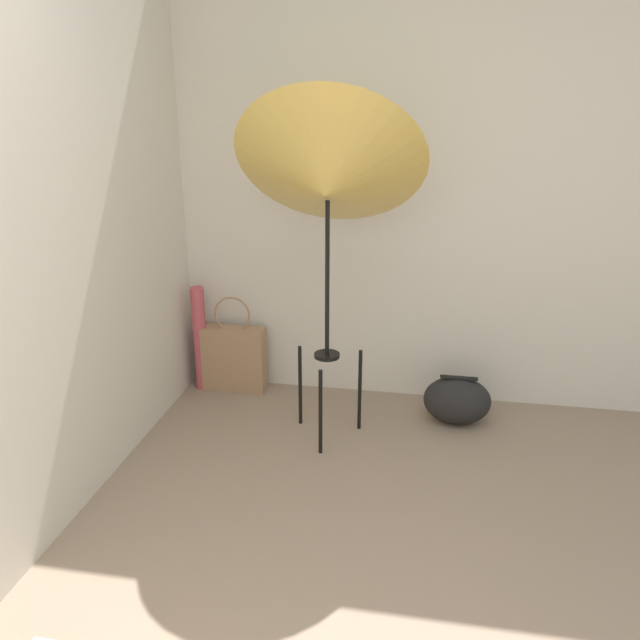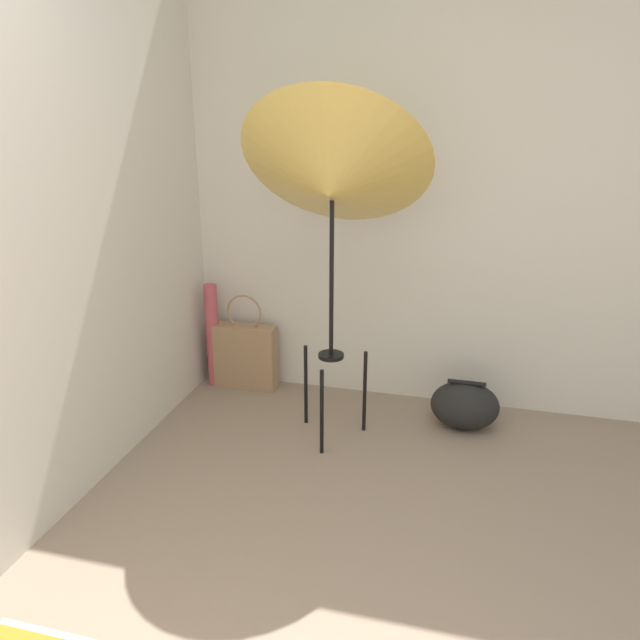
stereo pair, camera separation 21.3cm
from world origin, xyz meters
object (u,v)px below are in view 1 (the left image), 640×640
(duffel_bag, at_px, (457,400))
(paper_roll, at_px, (200,339))
(photo_umbrella, at_px, (328,179))
(tote_bag, at_px, (234,357))

(duffel_bag, relative_size, paper_roll, 0.57)
(photo_umbrella, relative_size, tote_bag, 2.96)
(tote_bag, bearing_deg, paper_roll, -174.45)
(photo_umbrella, bearing_deg, paper_roll, 153.14)
(photo_umbrella, distance_m, duffel_bag, 1.42)
(photo_umbrella, bearing_deg, tote_bag, 145.13)
(photo_umbrella, xyz_separation_m, tote_bag, (-0.65, 0.45, -1.14))
(photo_umbrella, relative_size, paper_roll, 2.72)
(tote_bag, distance_m, paper_roll, 0.24)
(tote_bag, relative_size, paper_roll, 0.92)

